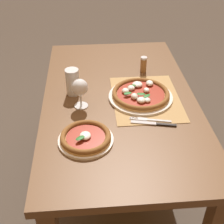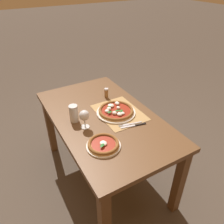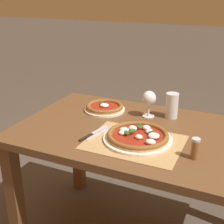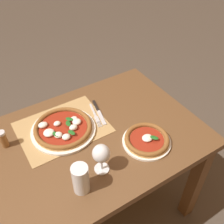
# 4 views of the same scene
# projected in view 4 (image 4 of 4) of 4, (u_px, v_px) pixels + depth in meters

# --- Properties ---
(ground_plane) EXTENTS (24.00, 24.00, 0.00)m
(ground_plane) POSITION_uv_depth(u_px,v_px,m) (81.00, 217.00, 1.80)
(ground_plane) COLOR #473D33
(dining_table) EXTENTS (1.39, 0.81, 0.74)m
(dining_table) POSITION_uv_depth(u_px,v_px,m) (72.00, 159.00, 1.37)
(dining_table) COLOR brown
(dining_table) RESTS_ON ground
(paper_placemat) EXTENTS (0.46, 0.35, 0.00)m
(paper_placemat) POSITION_uv_depth(u_px,v_px,m) (63.00, 127.00, 1.40)
(paper_placemat) COLOR #A88451
(paper_placemat) RESTS_ON dining_table
(pizza_near) EXTENTS (0.34, 0.34, 0.05)m
(pizza_near) POSITION_uv_depth(u_px,v_px,m) (63.00, 128.00, 1.36)
(pizza_near) COLOR silver
(pizza_near) RESTS_ON paper_placemat
(pizza_far) EXTENTS (0.25, 0.25, 0.04)m
(pizza_far) POSITION_uv_depth(u_px,v_px,m) (147.00, 140.00, 1.31)
(pizza_far) COLOR silver
(pizza_far) RESTS_ON dining_table
(wine_glass) EXTENTS (0.08, 0.08, 0.16)m
(wine_glass) POSITION_uv_depth(u_px,v_px,m) (101.00, 154.00, 1.13)
(wine_glass) COLOR silver
(wine_glass) RESTS_ON dining_table
(pint_glass) EXTENTS (0.07, 0.07, 0.15)m
(pint_glass) POSITION_uv_depth(u_px,v_px,m) (81.00, 179.00, 1.08)
(pint_glass) COLOR silver
(pint_glass) RESTS_ON dining_table
(fork) EXTENTS (0.06, 0.20, 0.00)m
(fork) POSITION_uv_depth(u_px,v_px,m) (95.00, 115.00, 1.46)
(fork) COLOR #B7B7BC
(fork) RESTS_ON paper_placemat
(knife) EXTENTS (0.06, 0.21, 0.01)m
(knife) POSITION_uv_depth(u_px,v_px,m) (99.00, 112.00, 1.48)
(knife) COLOR black
(knife) RESTS_ON paper_placemat
(pepper_shaker) EXTENTS (0.04, 0.04, 0.10)m
(pepper_shaker) POSITION_uv_depth(u_px,v_px,m) (3.00, 139.00, 1.27)
(pepper_shaker) COLOR brown
(pepper_shaker) RESTS_ON dining_table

